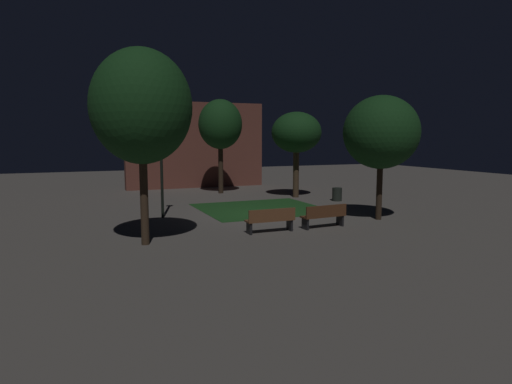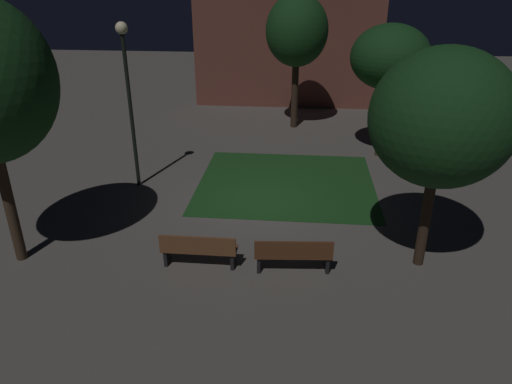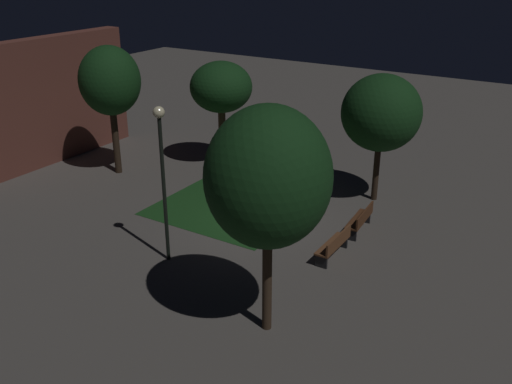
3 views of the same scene
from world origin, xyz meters
name	(u,v)px [view 1 (image 1 of 3)]	position (x,y,z in m)	size (l,w,h in m)	color
ground_plane	(258,214)	(0.00, 0.00, 0.00)	(60.00, 60.00, 0.00)	#56514C
grass_lawn	(261,208)	(0.76, 1.43, 0.01)	(5.79, 5.45, 0.01)	#194219
bench_near_trees	(271,219)	(-1.11, -3.75, 0.48)	(1.80, 0.49, 0.88)	brown
bench_corner	(324,215)	(1.11, -3.75, 0.48)	(1.83, 0.62, 0.88)	#512D19
tree_left_canopy	(296,133)	(4.23, 4.48, 3.65)	(2.81, 2.81, 4.84)	#423021
tree_back_right	(141,107)	(-5.54, -3.82, 4.33)	(3.12, 3.12, 6.12)	#38281C
tree_lawn_side	(381,133)	(4.13, -3.10, 3.60)	(3.09, 3.09, 5.10)	#2D2116
tree_tall_center	(220,125)	(0.85, 7.91, 4.16)	(2.64, 2.64, 5.70)	#2D2116
lamp_post_plaza_west	(161,137)	(-4.09, 0.80, 3.43)	(0.36, 0.36, 5.13)	black
trash_bin	(337,194)	(5.57, 2.27, 0.36)	(0.52, 0.52, 0.71)	black
building_wall_backdrop	(196,145)	(0.34, 11.73, 2.89)	(9.46, 0.80, 5.77)	brown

